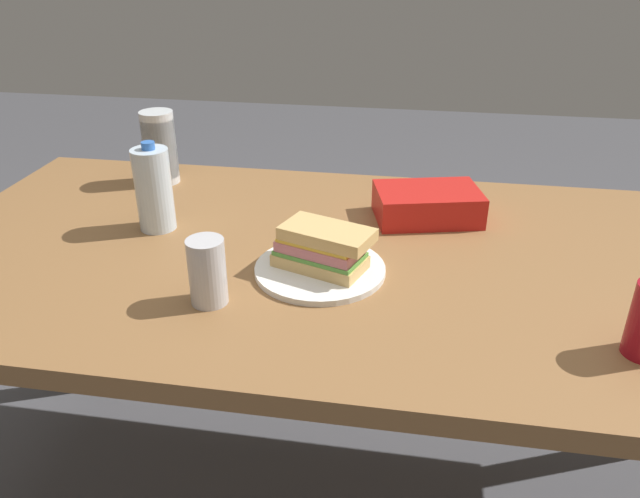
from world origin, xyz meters
The scene contains 7 objects.
dining_table centered at (0.00, 0.00, 0.66)m, with size 1.86×0.90×0.75m.
paper_plate centered at (-0.07, -0.09, 0.75)m, with size 0.25×0.25×0.01m, color white.
sandwich centered at (-0.07, -0.09, 0.80)m, with size 0.20×0.14×0.08m.
chip_bag centered at (0.12, 0.20, 0.78)m, with size 0.23×0.15×0.07m, color red.
water_bottle_tall centered at (-0.46, 0.05, 0.84)m, with size 0.08×0.08×0.20m.
plastic_cup_stack centered at (-0.55, 0.32, 0.84)m, with size 0.08×0.08×0.18m.
soda_can_silver centered at (-0.25, -0.23, 0.81)m, with size 0.07×0.07×0.12m, color silver.
Camera 1 is at (0.10, -1.12, 1.34)m, focal length 34.86 mm.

